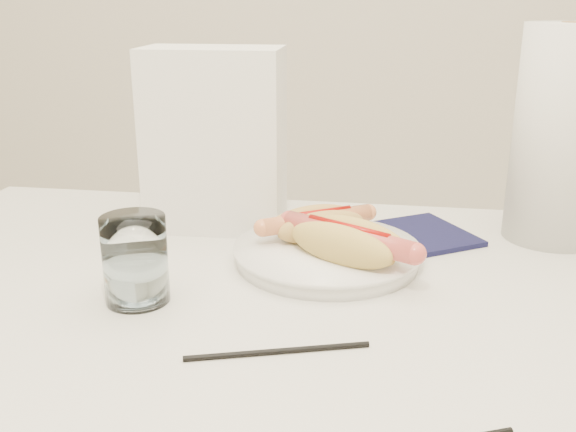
# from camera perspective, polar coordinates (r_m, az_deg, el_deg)

# --- Properties ---
(table) EXTENTS (1.20, 0.80, 0.75)m
(table) POSITION_cam_1_polar(r_m,az_deg,el_deg) (0.81, 0.36, -11.33)
(table) COLOR silver
(table) RESTS_ON ground
(plate) EXTENTS (0.27, 0.27, 0.02)m
(plate) POSITION_cam_1_polar(r_m,az_deg,el_deg) (0.89, 3.41, -3.44)
(plate) COLOR white
(plate) RESTS_ON table
(hotdog_left) EXTENTS (0.15, 0.12, 0.04)m
(hotdog_left) POSITION_cam_1_polar(r_m,az_deg,el_deg) (0.91, 2.52, -0.74)
(hotdog_left) COLOR tan
(hotdog_left) RESTS_ON plate
(hotdog_right) EXTENTS (0.18, 0.14, 0.05)m
(hotdog_right) POSITION_cam_1_polar(r_m,az_deg,el_deg) (0.84, 5.19, -2.26)
(hotdog_right) COLOR #DAB555
(hotdog_right) RESTS_ON plate
(water_glass) EXTENTS (0.07, 0.07, 0.10)m
(water_glass) POSITION_cam_1_polar(r_m,az_deg,el_deg) (0.78, -13.08, -3.69)
(water_glass) COLOR silver
(water_glass) RESTS_ON table
(chopstick_near) EXTENTS (0.18, 0.06, 0.01)m
(chopstick_near) POSITION_cam_1_polar(r_m,az_deg,el_deg) (0.67, -0.90, -11.63)
(chopstick_near) COLOR black
(chopstick_near) RESTS_ON table
(napkin_box) EXTENTS (0.21, 0.12, 0.27)m
(napkin_box) POSITION_cam_1_polar(r_m,az_deg,el_deg) (1.00, -6.35, 6.57)
(napkin_box) COLOR white
(napkin_box) RESTS_ON table
(navy_napkin) EXTENTS (0.20, 0.20, 0.01)m
(navy_napkin) POSITION_cam_1_polar(r_m,az_deg,el_deg) (0.99, 11.07, -1.64)
(navy_napkin) COLOR #101033
(navy_napkin) RESTS_ON table
(paper_towel_roll) EXTENTS (0.17, 0.17, 0.31)m
(paper_towel_roll) POSITION_cam_1_polar(r_m,az_deg,el_deg) (1.01, 22.66, 6.46)
(paper_towel_roll) COLOR silver
(paper_towel_roll) RESTS_ON table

